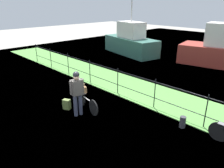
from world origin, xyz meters
TOP-DOWN VIEW (x-y plane):
  - ground_plane at (0.00, 0.00)m, footprint 60.00×60.00m
  - grass_strip at (0.00, 3.31)m, footprint 27.00×2.40m
  - harbor_water at (0.00, 11.35)m, footprint 30.00×30.00m
  - iron_fence at (-0.00, 2.34)m, footprint 18.04×0.04m
  - bicycle_main at (-0.68, 0.33)m, footprint 1.57×0.32m
  - wooden_crate at (-1.03, 0.38)m, footprint 0.36×0.29m
  - terrier_dog at (-1.00, 0.38)m, footprint 0.32×0.18m
  - cyclist_person at (-0.59, -0.14)m, footprint 0.32×0.53m
  - backpack_on_paving at (-1.29, -0.19)m, footprint 0.33×0.28m
  - mooring_bollard at (2.50, 1.84)m, footprint 0.20×0.20m
  - moored_boat_mid at (-5.94, 8.84)m, footprint 5.26×2.81m
  - moored_boat_far at (0.55, 10.51)m, footprint 5.64×3.15m

SIDE VIEW (x-z plane):
  - ground_plane at x=0.00m, z-range 0.00..0.00m
  - harbor_water at x=0.00m, z-range 0.00..0.00m
  - grass_strip at x=0.00m, z-range 0.00..0.03m
  - mooring_bollard at x=2.50m, z-range 0.00..0.39m
  - backpack_on_paving at x=-1.29m, z-range 0.00..0.40m
  - bicycle_main at x=-0.68m, z-range 0.02..0.63m
  - iron_fence at x=0.00m, z-range 0.10..1.29m
  - wooden_crate at x=-1.03m, z-range 0.61..0.86m
  - moored_boat_mid at x=-5.94m, z-range -1.12..2.98m
  - terrier_dog at x=-1.00m, z-range 0.85..1.02m
  - moored_boat_far at x=0.55m, z-range -1.17..3.14m
  - cyclist_person at x=-0.59m, z-range 0.16..1.84m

